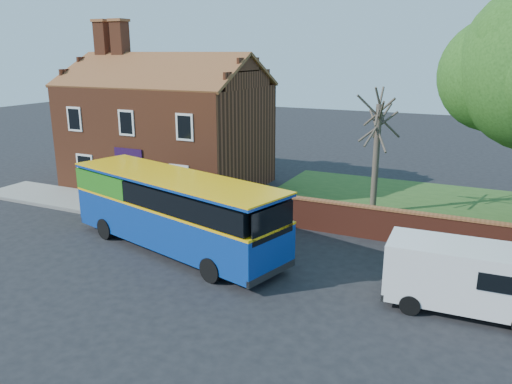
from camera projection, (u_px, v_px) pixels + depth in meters
The scene contains 9 objects.
ground at pixel (151, 265), 20.78m from camera, with size 120.00×120.00×0.00m, color black.
pavement at pixel (112, 206), 28.64m from camera, with size 18.00×3.50×0.12m, color gray.
kerb at pixel (90, 214), 27.12m from camera, with size 18.00×0.15×0.14m, color slate.
grass_strip at pixel (496, 217), 26.74m from camera, with size 26.00×12.00×0.04m, color #426B28.
shop_building at pixel (167, 133), 32.75m from camera, with size 12.30×8.13×10.50m.
boundary_wall at pixel (498, 240), 21.31m from camera, with size 22.00×0.38×1.60m.
bus at pixel (169, 207), 22.16m from camera, with size 11.52×5.69×3.40m.
van_near at pixel (469, 276), 16.76m from camera, with size 5.40×2.37×2.34m.
bare_tree at pixel (376, 153), 26.66m from camera, with size 2.43×2.90×6.49m.
Camera 1 is at (12.17, -15.46, 8.55)m, focal length 35.00 mm.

